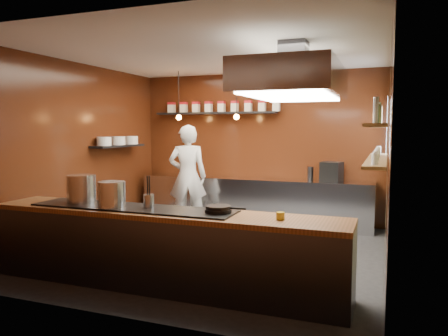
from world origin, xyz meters
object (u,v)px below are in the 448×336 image
at_px(espresso_machine, 332,171).
at_px(chef, 188,177).
at_px(stockpot_large, 81,189).
at_px(stockpot_small, 112,194).
at_px(extractor_hood, 293,80).

bearing_deg(espresso_machine, chef, -149.40).
distance_m(stockpot_large, espresso_machine, 4.64).
relative_size(stockpot_large, stockpot_small, 1.11).
bearing_deg(stockpot_small, chef, 98.22).
xyz_separation_m(stockpot_large, chef, (0.11, 2.93, -0.14)).
bearing_deg(stockpot_small, extractor_hood, 34.05).
relative_size(stockpot_large, chef, 0.19).
bearing_deg(extractor_hood, stockpot_small, -145.95).
relative_size(stockpot_small, espresso_machine, 0.92).
height_order(stockpot_small, chef, chef).
xyz_separation_m(espresso_machine, chef, (-2.57, -0.87, -0.10)).
xyz_separation_m(extractor_hood, espresso_machine, (0.20, 2.64, -1.43)).
distance_m(stockpot_large, chef, 2.93).
xyz_separation_m(stockpot_small, chef, (-0.44, 3.07, -0.12)).
relative_size(extractor_hood, chef, 1.03).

